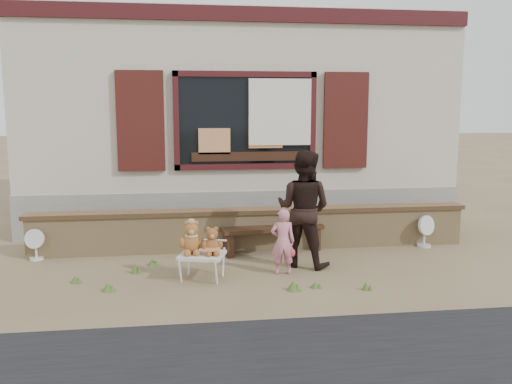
{
  "coord_description": "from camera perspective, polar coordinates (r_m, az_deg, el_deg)",
  "views": [
    {
      "loc": [
        -1.1,
        -7.5,
        2.27
      ],
      "look_at": [
        0.0,
        0.6,
        1.0
      ],
      "focal_mm": 38.0,
      "sensor_mm": 36.0,
      "label": 1
    }
  ],
  "objects": [
    {
      "name": "fan_left",
      "position": [
        8.83,
        -22.18,
        -5.12
      ],
      "size": [
        0.31,
        0.2,
        0.48
      ],
      "rotation": [
        0.0,
        0.0,
        -0.2
      ],
      "color": "silver",
      "rests_on": "ground"
    },
    {
      "name": "fan_right",
      "position": [
        9.36,
        17.32,
        -3.94
      ],
      "size": [
        0.34,
        0.22,
        0.53
      ],
      "rotation": [
        0.0,
        0.0,
        0.39
      ],
      "color": "silver",
      "rests_on": "ground"
    },
    {
      "name": "child",
      "position": [
        7.46,
        2.84,
        -5.23
      ],
      "size": [
        0.35,
        0.25,
        0.92
      ],
      "primitive_type": "imported",
      "rotation": [
        0.0,
        0.0,
        3.06
      ],
      "color": "pink",
      "rests_on": "ground"
    },
    {
      "name": "bench",
      "position": [
        8.6,
        1.74,
        -4.38
      ],
      "size": [
        1.68,
        0.61,
        0.42
      ],
      "rotation": [
        0.0,
        0.0,
        0.17
      ],
      "color": "black",
      "rests_on": "ground"
    },
    {
      "name": "teddy_bear_right",
      "position": [
        7.21,
        -4.65,
        -5.08
      ],
      "size": [
        0.34,
        0.31,
        0.38
      ],
      "primitive_type": null,
      "rotation": [
        0.0,
        0.0,
        -0.29
      ],
      "color": "brown",
      "rests_on": "folding_chair"
    },
    {
      "name": "ground",
      "position": [
        7.91,
        0.59,
        -7.84
      ],
      "size": [
        80.0,
        80.0,
        0.0
      ],
      "primitive_type": "plane",
      "color": "brown",
      "rests_on": "ground"
    },
    {
      "name": "grass_tufts",
      "position": [
        7.22,
        -6.49,
        -9.07
      ],
      "size": [
        3.8,
        1.57,
        0.15
      ],
      "color": "#435F26",
      "rests_on": "ground"
    },
    {
      "name": "shopfront",
      "position": [
        12.04,
        -2.5,
        7.52
      ],
      "size": [
        8.04,
        5.13,
        4.0
      ],
      "color": "gray",
      "rests_on": "ground"
    },
    {
      "name": "brick_wall",
      "position": [
        8.79,
        -0.35,
        -3.85
      ],
      "size": [
        7.1,
        0.36,
        0.67
      ],
      "color": "tan",
      "rests_on": "ground"
    },
    {
      "name": "teddy_bear_left",
      "position": [
        7.27,
        -6.8,
        -4.69
      ],
      "size": [
        0.4,
        0.37,
        0.45
      ],
      "primitive_type": null,
      "rotation": [
        0.0,
        0.0,
        -0.29
      ],
      "color": "brown",
      "rests_on": "folding_chair"
    },
    {
      "name": "adult",
      "position": [
        7.81,
        5.02,
        -1.75
      ],
      "size": [
        1.03,
        0.98,
        1.68
      ],
      "primitive_type": "imported",
      "rotation": [
        0.0,
        0.0,
        2.57
      ],
      "color": "black",
      "rests_on": "ground"
    },
    {
      "name": "folding_chair",
      "position": [
        7.3,
        -5.7,
        -6.73
      ],
      "size": [
        0.69,
        0.65,
        0.35
      ],
      "rotation": [
        0.0,
        0.0,
        -0.29
      ],
      "color": "silver",
      "rests_on": "ground"
    }
  ]
}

